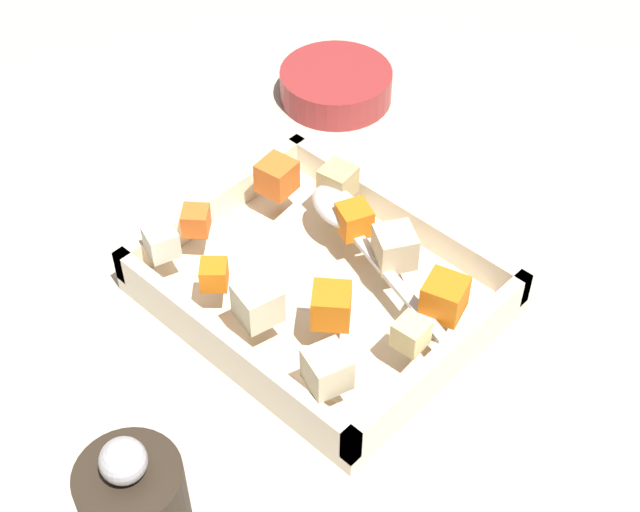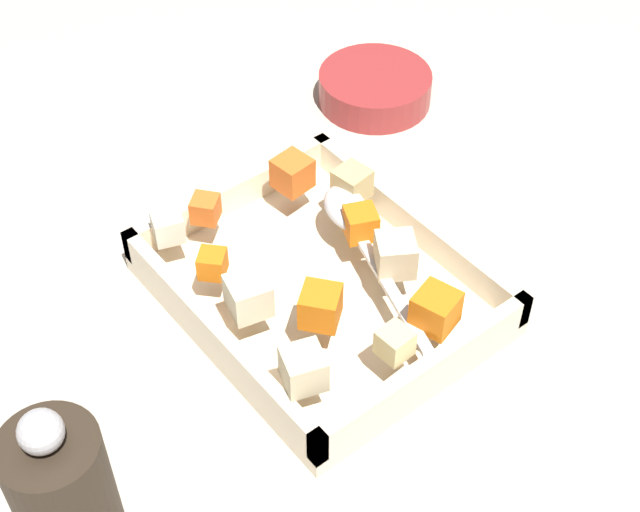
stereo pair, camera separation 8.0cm
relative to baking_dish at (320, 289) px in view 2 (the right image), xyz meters
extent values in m
plane|color=#BCB29E|center=(-0.02, 0.01, -0.01)|extent=(4.00, 4.00, 0.00)
cube|color=beige|center=(0.00, 0.00, -0.01)|extent=(0.28, 0.23, 0.01)
cube|color=beige|center=(0.00, -0.11, 0.02)|extent=(0.28, 0.01, 0.03)
cube|color=beige|center=(0.00, 0.11, 0.02)|extent=(0.28, 0.01, 0.03)
cube|color=beige|center=(-0.14, 0.00, 0.02)|extent=(0.01, 0.23, 0.03)
cube|color=beige|center=(0.14, 0.00, 0.02)|extent=(0.01, 0.23, 0.03)
cube|color=orange|center=(-0.11, -0.03, 0.05)|extent=(0.04, 0.04, 0.03)
cube|color=orange|center=(0.11, 0.04, 0.04)|extent=(0.03, 0.03, 0.02)
cube|color=orange|center=(0.05, 0.08, 0.04)|extent=(0.03, 0.03, 0.02)
cube|color=orange|center=(-0.05, 0.04, 0.05)|extent=(0.04, 0.04, 0.03)
cube|color=orange|center=(0.01, -0.05, 0.05)|extent=(0.04, 0.04, 0.03)
cube|color=orange|center=(0.10, -0.04, 0.05)|extent=(0.03, 0.03, 0.03)
cube|color=beige|center=(-0.04, -0.05, 0.05)|extent=(0.05, 0.05, 0.03)
cube|color=beige|center=(-0.09, 0.09, 0.05)|extent=(0.04, 0.04, 0.03)
cube|color=tan|center=(0.05, -0.08, 0.05)|extent=(0.03, 0.03, 0.03)
cube|color=beige|center=(0.00, 0.08, 0.05)|extent=(0.04, 0.04, 0.03)
cube|color=#E0CC89|center=(-0.11, 0.01, 0.04)|extent=(0.03, 0.03, 0.02)
cube|color=silver|center=(0.11, 0.08, 0.05)|extent=(0.03, 0.03, 0.03)
ellipsoid|color=silver|center=(0.03, -0.06, 0.04)|extent=(0.07, 0.05, 0.02)
cube|color=silver|center=(-0.06, -0.03, 0.03)|extent=(0.14, 0.05, 0.01)
sphere|color=#B7B7BC|center=(-0.15, 0.29, 0.22)|extent=(0.02, 0.02, 0.02)
cylinder|color=maroon|center=(0.20, -0.23, 0.00)|extent=(0.12, 0.12, 0.04)
camera|label=1|loc=(-0.39, 0.41, 0.61)|focal=52.64mm
camera|label=2|loc=(-0.44, 0.35, 0.61)|focal=52.64mm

